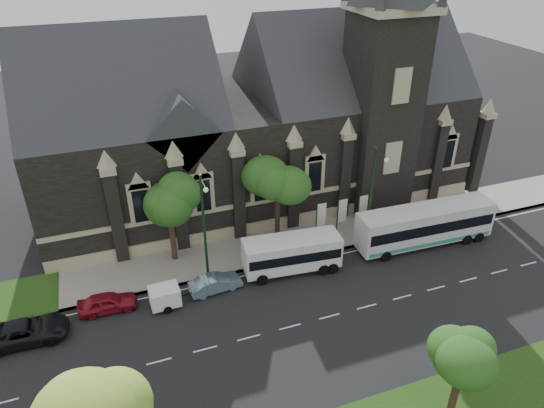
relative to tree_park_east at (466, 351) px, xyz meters
name	(u,v)px	position (x,y,z in m)	size (l,w,h in m)	color
ground	(290,327)	(-6.18, 9.32, -4.62)	(160.00, 160.00, 0.00)	black
sidewalk	(248,251)	(-6.18, 18.82, -4.54)	(80.00, 5.00, 0.15)	gray
museum	(268,117)	(-1.06, 28.10, 3.55)	(40.00, 17.70, 29.90)	black
tree_park_east	(466,351)	(0.00, 0.00, 0.00)	(3.40, 3.40, 6.28)	black
tree_walk_right	(279,178)	(-2.96, 20.04, 1.20)	(4.08, 4.08, 7.80)	black
tree_walk_left	(170,198)	(-11.97, 20.03, 1.12)	(3.91, 3.91, 7.64)	black
street_lamp_near	(373,192)	(3.82, 16.42, 0.49)	(0.36, 1.88, 9.00)	black
street_lamp_mid	(204,223)	(-10.18, 16.42, 0.49)	(0.36, 1.88, 9.00)	black
banner_flag_left	(320,217)	(0.11, 18.32, -2.24)	(0.90, 0.10, 4.00)	black
banner_flag_center	(341,213)	(2.11, 18.32, -2.24)	(0.90, 0.10, 4.00)	black
banner_flag_right	(361,209)	(4.11, 18.32, -2.24)	(0.90, 0.10, 4.00)	black
tour_coach	(425,225)	(8.34, 14.83, -2.70)	(12.16, 3.16, 3.52)	silver
shuttle_bus	(292,252)	(-3.67, 15.26, -2.91)	(7.86, 3.32, 2.95)	white
box_trailer	(165,296)	(-13.87, 14.40, -3.69)	(3.09, 1.82, 1.64)	white
sedan	(215,283)	(-10.01, 14.92, -3.96)	(1.39, 3.98, 1.31)	#7B9CB1
car_far_red	(107,302)	(-17.80, 15.41, -3.92)	(1.66, 4.12, 1.40)	maroon
car_far_black	(26,331)	(-23.06, 14.22, -3.87)	(2.48, 5.39, 1.50)	black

